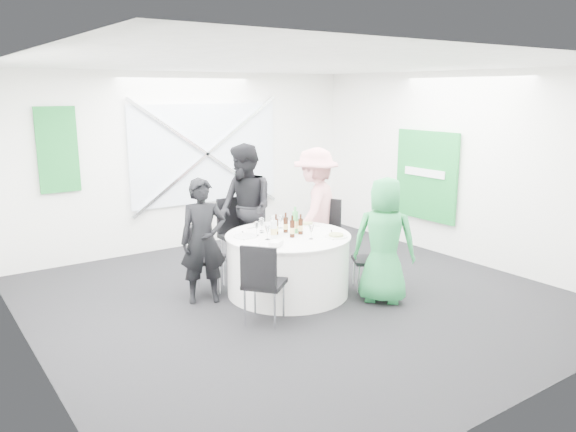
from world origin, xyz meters
TOP-DOWN VIEW (x-y plane):
  - floor at (0.00, 0.00)m, footprint 6.00×6.00m
  - ceiling at (0.00, 0.00)m, footprint 6.00×6.00m
  - wall_back at (0.00, 3.00)m, footprint 6.00×0.00m
  - wall_front at (0.00, -3.00)m, footprint 6.00×0.00m
  - wall_left at (-3.00, 0.00)m, footprint 0.00×6.00m
  - wall_right at (3.00, 0.00)m, footprint 0.00×6.00m
  - window_panel at (0.30, 2.96)m, footprint 2.60×0.03m
  - window_brace_a at (0.30, 2.92)m, footprint 2.63×0.05m
  - window_brace_b at (0.30, 2.92)m, footprint 2.63×0.05m
  - green_banner at (-2.00, 2.95)m, footprint 0.55×0.04m
  - green_sign at (2.94, 0.60)m, footprint 0.05×1.20m
  - banquet_table at (0.00, 0.20)m, footprint 1.56×1.56m
  - chair_back at (-0.05, 1.42)m, footprint 0.48×0.49m
  - chair_back_left at (-0.87, 0.86)m, footprint 0.56×0.56m
  - chair_back_right at (0.92, 0.67)m, footprint 0.63×0.63m
  - chair_front_right at (0.94, -0.37)m, footprint 0.53×0.52m
  - chair_front_left at (-0.80, -0.46)m, footprint 0.59×0.59m
  - person_man_back_left at (-0.99, 0.55)m, footprint 0.64×0.53m
  - person_man_back at (0.01, 1.24)m, footprint 0.49×0.88m
  - person_woman_pink at (0.89, 0.79)m, footprint 1.22×1.06m
  - person_woman_green at (0.78, -0.69)m, footprint 0.86×0.88m
  - plate_back at (0.04, 0.76)m, footprint 0.25×0.25m
  - plate_back_left at (-0.48, 0.42)m, footprint 0.29×0.29m
  - plate_back_right at (0.50, 0.48)m, footprint 0.25×0.25m
  - plate_front_right at (0.42, -0.22)m, footprint 0.27×0.27m
  - plate_front_left at (-0.44, -0.07)m, footprint 0.27×0.27m
  - napkin at (-0.42, -0.16)m, footprint 0.20×0.18m
  - beer_bottle_a at (-0.12, 0.29)m, footprint 0.06×0.06m
  - beer_bottle_b at (0.05, 0.32)m, footprint 0.06×0.06m
  - beer_bottle_c at (0.15, 0.14)m, footprint 0.06×0.06m
  - beer_bottle_d at (-0.03, 0.07)m, footprint 0.06×0.06m
  - green_water_bottle at (0.13, 0.23)m, footprint 0.08×0.08m
  - clear_water_bottle at (-0.24, 0.16)m, footprint 0.08×0.08m
  - wine_glass_a at (-0.16, 0.56)m, footprint 0.07×0.07m
  - wine_glass_b at (0.12, -0.12)m, footprint 0.07×0.07m
  - wine_glass_c at (-0.33, 0.40)m, footprint 0.07×0.07m
  - wine_glass_d at (-0.21, 0.47)m, footprint 0.07×0.07m
  - wine_glass_e at (0.01, 0.57)m, footprint 0.07×0.07m
  - wine_glass_f at (-0.33, 0.16)m, footprint 0.07×0.07m
  - wine_glass_g at (0.13, 0.54)m, footprint 0.07×0.07m
  - fork_a at (-0.41, 0.60)m, footprint 0.08×0.14m
  - knife_a at (-0.56, 0.33)m, footprint 0.09×0.14m
  - fork_b at (0.34, -0.27)m, footprint 0.10×0.13m
  - knife_b at (0.54, 0.01)m, footprint 0.10×0.13m
  - fork_c at (0.55, 0.38)m, footprint 0.10×0.13m
  - knife_c at (0.36, 0.65)m, footprint 0.10×0.13m
  - fork_d at (0.18, 0.75)m, footprint 0.15×0.02m
  - knife_d at (-0.18, 0.75)m, footprint 0.15×0.02m

SIDE VIEW (x-z plane):
  - floor at x=0.00m, z-range 0.00..0.00m
  - banquet_table at x=0.00m, z-range 0.00..0.76m
  - chair_front_right at x=0.94m, z-range 0.07..0.91m
  - chair_back_left at x=-0.87m, z-range 0.07..0.95m
  - chair_front_left at x=-0.80m, z-range 0.08..1.00m
  - chair_back_right at x=0.92m, z-range 0.09..1.12m
  - chair_back at x=-0.05m, z-range 0.09..1.12m
  - person_man_back_left at x=-0.99m, z-range 0.00..1.51m
  - person_woman_green at x=0.78m, z-range 0.00..1.53m
  - fork_a at x=-0.41m, z-range 0.76..0.77m
  - knife_a at x=-0.56m, z-range 0.76..0.77m
  - fork_b at x=0.34m, z-range 0.76..0.77m
  - knife_b at x=0.54m, z-range 0.76..0.77m
  - fork_c at x=0.55m, z-range 0.76..0.77m
  - knife_c at x=0.36m, z-range 0.76..0.77m
  - fork_d at x=0.18m, z-range 0.76..0.77m
  - knife_d at x=-0.18m, z-range 0.76..0.77m
  - plate_back at x=0.04m, z-range 0.76..0.77m
  - plate_back_left at x=-0.48m, z-range 0.76..0.77m
  - plate_front_left at x=-0.44m, z-range 0.76..0.77m
  - plate_back_right at x=0.50m, z-range 0.76..0.80m
  - plate_front_right at x=0.42m, z-range 0.76..0.80m
  - napkin at x=-0.42m, z-range 0.78..0.82m
  - beer_bottle_c at x=0.15m, z-range 0.73..0.99m
  - beer_bottle_b at x=0.05m, z-range 0.73..0.99m
  - beer_bottle_a at x=-0.12m, z-range 0.73..0.99m
  - beer_bottle_d at x=-0.03m, z-range 0.73..1.00m
  - clear_water_bottle at x=-0.24m, z-range 0.73..1.01m
  - person_woman_pink at x=0.89m, z-range 0.00..1.74m
  - wine_glass_a at x=-0.16m, z-range 0.80..0.97m
  - wine_glass_b at x=0.12m, z-range 0.80..0.97m
  - wine_glass_c at x=-0.33m, z-range 0.80..0.97m
  - wine_glass_d at x=-0.21m, z-range 0.80..0.97m
  - wine_glass_e at x=0.01m, z-range 0.80..0.97m
  - wine_glass_f at x=-0.33m, z-range 0.80..0.97m
  - wine_glass_g at x=0.13m, z-range 0.80..0.97m
  - green_water_bottle at x=0.13m, z-range 0.73..1.06m
  - person_man_back at x=0.01m, z-range 0.00..1.81m
  - green_sign at x=2.94m, z-range 0.50..1.90m
  - wall_back at x=0.00m, z-range -1.60..4.40m
  - wall_front at x=0.00m, z-range -1.60..4.40m
  - wall_left at x=-3.00m, z-range -1.60..4.40m
  - wall_right at x=3.00m, z-range -1.60..4.40m
  - window_panel at x=0.30m, z-range 0.70..2.30m
  - window_brace_a at x=0.30m, z-range 0.58..2.42m
  - window_brace_b at x=0.30m, z-range 0.58..2.42m
  - green_banner at x=-2.00m, z-range 1.10..2.30m
  - ceiling at x=0.00m, z-range 2.80..2.80m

